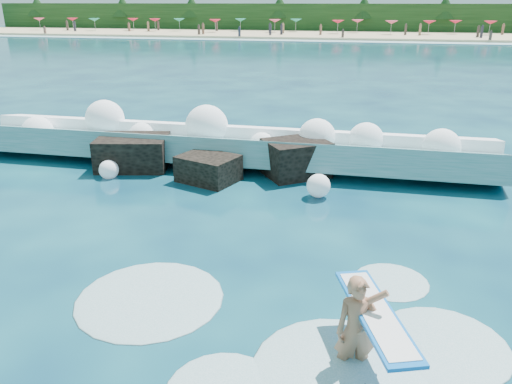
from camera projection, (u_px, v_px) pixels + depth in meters
ground at (170, 270)px, 10.95m from camera, size 200.00×200.00×0.00m
beach at (345, 35)px, 82.00m from camera, size 140.00×20.00×0.40m
wet_band at (342, 41)px, 72.03m from camera, size 140.00×5.00×0.08m
treeline at (349, 18)px, 90.29m from camera, size 140.00×4.00×5.00m
breaking_wave at (226, 147)px, 18.06m from camera, size 18.59×2.87×1.60m
rock_cluster at (205, 160)px, 16.98m from camera, size 8.33×3.39×1.40m
surfer_with_board at (360, 326)px, 7.91m from camera, size 1.40×3.01×1.87m
wave_spray at (220, 134)px, 17.89m from camera, size 15.87×4.21×2.09m
surf_foam at (285, 336)px, 8.78m from camera, size 9.04×5.47×0.15m
beach_umbrellas at (346, 21)px, 82.86m from camera, size 113.65×6.50×0.50m
beachgoers at (304, 30)px, 80.31m from camera, size 103.48×12.84×1.92m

